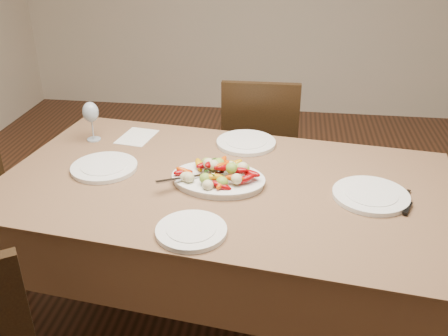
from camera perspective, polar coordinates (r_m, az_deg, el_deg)
dining_table at (r=2.26m, az=0.00°, el=-10.00°), size 1.95×1.26×0.76m
chair_far at (r=3.00m, az=4.16°, el=2.12°), size 0.43×0.43×0.95m
serving_platter at (r=2.03m, az=-0.67°, el=-1.43°), size 0.40×0.32×0.02m
roasted_vegetables at (r=2.01m, az=-0.68°, el=-0.00°), size 0.33×0.24×0.09m
serving_spoon at (r=2.00m, az=-2.76°, el=-0.76°), size 0.22×0.26×0.03m
plate_left at (r=2.20m, az=-13.53°, el=0.06°), size 0.28×0.28×0.02m
plate_right at (r=2.02m, az=16.42°, el=-3.03°), size 0.29×0.29×0.02m
plate_far at (r=2.38m, az=2.54°, el=2.90°), size 0.28×0.28×0.02m
plate_near at (r=1.73m, az=-3.76°, el=-7.20°), size 0.25×0.25×0.02m
wine_glass at (r=2.47m, az=-14.91°, el=5.30°), size 0.08×0.08×0.20m
menu_card at (r=2.50m, az=-9.92°, el=3.53°), size 0.18×0.23×0.00m
table_knife at (r=2.01m, az=20.15°, el=-3.83°), size 0.09×0.19×0.01m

